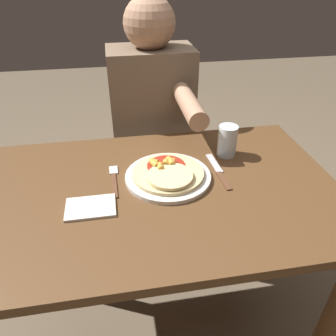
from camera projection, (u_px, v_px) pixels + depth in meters
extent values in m
plane|color=brown|center=(161.00, 326.00, 1.43)|extent=(8.00, 8.00, 0.00)
cube|color=brown|center=(158.00, 192.00, 1.03)|extent=(1.14, 0.72, 0.03)
cylinder|color=brown|center=(329.00, 323.00, 1.06)|extent=(0.06, 0.06, 0.72)
cylinder|color=brown|center=(33.00, 232.00, 1.41)|extent=(0.06, 0.06, 0.72)
cylinder|color=brown|center=(257.00, 206.00, 1.55)|extent=(0.06, 0.06, 0.72)
cylinder|color=silver|center=(168.00, 177.00, 1.06)|extent=(0.28, 0.28, 0.01)
cylinder|color=#E0C689|center=(168.00, 173.00, 1.05)|extent=(0.23, 0.23, 0.01)
cylinder|color=#9E2819|center=(166.00, 165.00, 1.08)|extent=(0.13, 0.13, 0.00)
cylinder|color=beige|center=(170.00, 176.00, 1.01)|extent=(0.14, 0.14, 0.01)
cylinder|color=gold|center=(166.00, 163.00, 1.07)|extent=(0.03, 0.03, 0.02)
cylinder|color=gold|center=(154.00, 162.00, 1.07)|extent=(0.03, 0.03, 0.02)
cylinder|color=gold|center=(171.00, 161.00, 1.08)|extent=(0.03, 0.02, 0.02)
cylinder|color=gold|center=(153.00, 164.00, 1.06)|extent=(0.03, 0.04, 0.02)
cylinder|color=gold|center=(160.00, 167.00, 1.05)|extent=(0.02, 0.03, 0.02)
cylinder|color=gold|center=(171.00, 162.00, 1.07)|extent=(0.02, 0.03, 0.02)
cylinder|color=gold|center=(170.00, 160.00, 1.08)|extent=(0.03, 0.03, 0.02)
cube|color=brown|center=(114.00, 185.00, 1.03)|extent=(0.02, 0.13, 0.00)
cube|color=silver|center=(114.00, 170.00, 1.10)|extent=(0.03, 0.05, 0.00)
cube|color=brown|center=(224.00, 181.00, 1.04)|extent=(0.02, 0.10, 0.00)
cube|color=silver|center=(214.00, 163.00, 1.13)|extent=(0.03, 0.12, 0.00)
cylinder|color=silver|center=(227.00, 141.00, 1.16)|extent=(0.07, 0.07, 0.11)
cube|color=silver|center=(91.00, 207.00, 0.94)|extent=(0.14, 0.10, 0.01)
cylinder|color=#2D2D38|center=(140.00, 206.00, 1.75)|extent=(0.11, 0.11, 0.48)
cylinder|color=#2D2D38|center=(169.00, 202.00, 1.77)|extent=(0.11, 0.11, 0.48)
cube|color=#75604C|center=(152.00, 114.00, 1.47)|extent=(0.36, 0.22, 0.57)
sphere|color=tan|center=(149.00, 23.00, 1.26)|extent=(0.20, 0.20, 0.20)
cylinder|color=tan|center=(189.00, 105.00, 1.19)|extent=(0.07, 0.30, 0.07)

